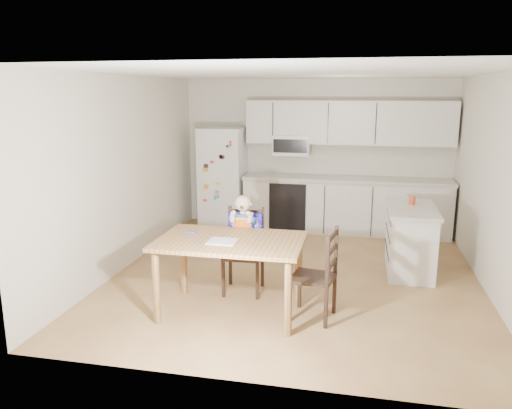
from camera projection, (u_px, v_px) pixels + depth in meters
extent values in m
cube|color=brown|center=(295.00, 275.00, 6.38)|extent=(4.50, 5.00, 0.01)
cube|color=beige|center=(316.00, 154.00, 8.49)|extent=(4.50, 0.02, 2.50)
cube|color=beige|center=(127.00, 172.00, 6.56)|extent=(0.02, 5.00, 2.50)
cube|color=beige|center=(495.00, 185.00, 5.65)|extent=(0.02, 5.00, 2.50)
cube|color=white|center=(299.00, 73.00, 5.83)|extent=(4.50, 5.00, 0.01)
cube|color=silver|center=(223.00, 178.00, 8.56)|extent=(0.72, 0.70, 1.70)
cube|color=silver|center=(345.00, 206.00, 8.28)|extent=(3.34, 0.60, 0.86)
cube|color=beige|center=(346.00, 179.00, 8.17)|extent=(3.37, 0.62, 0.05)
cube|color=black|center=(287.00, 208.00, 8.17)|extent=(0.60, 0.02, 0.80)
cube|color=silver|center=(349.00, 123.00, 8.10)|extent=(3.34, 0.34, 0.70)
cube|color=silver|center=(292.00, 145.00, 8.34)|extent=(0.60, 0.38, 0.33)
cube|color=silver|center=(410.00, 241.00, 6.43)|extent=(0.55, 1.10, 0.81)
cube|color=beige|center=(412.00, 209.00, 6.34)|extent=(0.60, 1.15, 0.05)
cylinder|color=#C93F25|center=(412.00, 201.00, 6.48)|extent=(0.08, 0.08, 0.10)
cube|color=brown|center=(230.00, 241.00, 5.12)|extent=(1.50, 0.96, 0.04)
cylinder|color=brown|center=(156.00, 287.00, 4.97)|extent=(0.07, 0.07, 0.76)
cylinder|color=brown|center=(184.00, 261.00, 5.72)|extent=(0.07, 0.07, 0.76)
cylinder|color=brown|center=(288.00, 298.00, 4.70)|extent=(0.07, 0.07, 0.76)
cylinder|color=brown|center=(299.00, 270.00, 5.45)|extent=(0.07, 0.07, 0.76)
cube|color=#B7B7BC|center=(222.00, 241.00, 5.03)|extent=(0.29, 0.25, 0.01)
cylinder|color=#2218AC|center=(189.00, 233.00, 5.32)|extent=(0.12, 0.06, 0.02)
cube|color=black|center=(243.00, 255.00, 5.74)|extent=(0.45, 0.45, 0.03)
cube|color=black|center=(223.00, 279.00, 5.63)|extent=(0.04, 0.04, 0.43)
cube|color=black|center=(230.00, 267.00, 6.01)|extent=(0.04, 0.04, 0.43)
cube|color=black|center=(257.00, 281.00, 5.57)|extent=(0.04, 0.04, 0.43)
cube|color=black|center=(262.00, 269.00, 5.95)|extent=(0.04, 0.04, 0.43)
cube|color=black|center=(246.00, 228.00, 5.87)|extent=(0.43, 0.06, 0.51)
cube|color=#2218AC|center=(243.00, 250.00, 5.73)|extent=(0.41, 0.37, 0.10)
cube|color=#2218AC|center=(245.00, 227.00, 5.81)|extent=(0.39, 0.08, 0.35)
cube|color=#5474BE|center=(243.00, 245.00, 5.69)|extent=(0.32, 0.28, 0.02)
cube|color=#263E9E|center=(243.00, 225.00, 5.67)|extent=(0.23, 0.15, 0.27)
cube|color=#DF4A16|center=(242.00, 227.00, 5.61)|extent=(0.20, 0.02, 0.21)
sphere|color=beige|center=(243.00, 203.00, 5.61)|extent=(0.18, 0.18, 0.17)
ellipsoid|color=olive|center=(243.00, 202.00, 5.60)|extent=(0.18, 0.17, 0.14)
cube|color=black|center=(313.00, 278.00, 5.07)|extent=(0.48, 0.48, 0.03)
cube|color=black|center=(300.00, 289.00, 5.36)|extent=(0.04, 0.04, 0.42)
cube|color=black|center=(334.00, 294.00, 5.23)|extent=(0.04, 0.04, 0.42)
cube|color=black|center=(289.00, 302.00, 5.02)|extent=(0.04, 0.04, 0.42)
cube|color=black|center=(326.00, 308.00, 4.88)|extent=(0.04, 0.04, 0.42)
cube|color=black|center=(332.00, 255.00, 4.95)|extent=(0.10, 0.42, 0.50)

